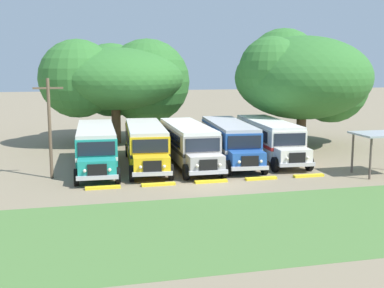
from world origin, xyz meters
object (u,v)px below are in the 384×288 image
(parked_bus_slot_4, at_px, (269,137))
(utility_pole, at_px, (50,125))
(parked_bus_slot_2, at_px, (188,142))
(parked_bus_slot_3, at_px, (230,139))
(waiting_shelter, at_px, (383,137))
(parked_bus_slot_1, at_px, (146,143))
(parked_bus_slot_0, at_px, (96,145))
(broad_shade_tree, at_px, (117,80))
(secondary_tree, at_px, (301,76))

(parked_bus_slot_4, relative_size, utility_pole, 1.76)
(parked_bus_slot_2, distance_m, parked_bus_slot_3, 3.29)
(waiting_shelter, bearing_deg, parked_bus_slot_1, 154.79)
(parked_bus_slot_0, xyz_separation_m, broad_shade_tree, (2.60, 11.53, 4.09))
(secondary_tree, height_order, utility_pole, secondary_tree)
(parked_bus_slot_4, xyz_separation_m, waiting_shelter, (4.79, -7.18, 0.87))
(parked_bus_slot_2, distance_m, parked_bus_slot_4, 6.55)
(parked_bus_slot_3, xyz_separation_m, utility_pole, (-12.55, -2.83, 1.76))
(parked_bus_slot_0, relative_size, parked_bus_slot_2, 1.00)
(parked_bus_slot_2, height_order, parked_bus_slot_3, same)
(parked_bus_slot_0, distance_m, parked_bus_slot_3, 9.68)
(parked_bus_slot_0, distance_m, parked_bus_slot_1, 3.45)
(parked_bus_slot_1, relative_size, secondary_tree, 0.83)
(secondary_tree, bearing_deg, parked_bus_slot_3, -146.00)
(parked_bus_slot_1, xyz_separation_m, parked_bus_slot_2, (2.98, -0.38, 0.00))
(parked_bus_slot_1, height_order, parked_bus_slot_3, same)
(parked_bus_slot_1, height_order, waiting_shelter, parked_bus_slot_1)
(parked_bus_slot_1, relative_size, parked_bus_slot_2, 1.01)
(parked_bus_slot_1, bearing_deg, parked_bus_slot_3, 95.66)
(parked_bus_slot_0, relative_size, waiting_shelter, 3.02)
(parked_bus_slot_2, distance_m, broad_shade_tree, 12.97)
(utility_pole, bearing_deg, parked_bus_slot_4, 11.35)
(parked_bus_slot_2, bearing_deg, secondary_tree, 118.92)
(parked_bus_slot_1, bearing_deg, broad_shade_tree, -171.15)
(parked_bus_slot_2, xyz_separation_m, parked_bus_slot_3, (3.25, 0.50, 0.00))
(parked_bus_slot_2, relative_size, utility_pole, 1.75)
(parked_bus_slot_0, xyz_separation_m, waiting_shelter, (17.71, -6.50, 0.87))
(parked_bus_slot_1, bearing_deg, parked_bus_slot_4, 97.38)
(parked_bus_slot_1, height_order, utility_pole, utility_pole)
(parked_bus_slot_1, relative_size, parked_bus_slot_3, 1.00)
(parked_bus_slot_3, relative_size, waiting_shelter, 3.05)
(parked_bus_slot_3, bearing_deg, utility_pole, -72.07)
(parked_bus_slot_3, height_order, waiting_shelter, parked_bus_slot_3)
(parked_bus_slot_1, relative_size, parked_bus_slot_4, 1.00)
(parked_bus_slot_0, height_order, parked_bus_slot_2, same)
(parked_bus_slot_1, relative_size, utility_pole, 1.77)
(parked_bus_slot_0, xyz_separation_m, parked_bus_slot_3, (9.67, 0.33, 0.00))
(parked_bus_slot_3, bearing_deg, parked_bus_slot_1, -83.70)
(parked_bus_slot_2, bearing_deg, parked_bus_slot_0, -90.42)
(parked_bus_slot_4, relative_size, broad_shade_tree, 0.81)
(parked_bus_slot_0, xyz_separation_m, utility_pole, (-2.88, -2.50, 1.76))
(parked_bus_slot_2, relative_size, parked_bus_slot_3, 0.99)
(parked_bus_slot_2, bearing_deg, waiting_shelter, 61.79)
(parked_bus_slot_4, height_order, waiting_shelter, parked_bus_slot_4)
(waiting_shelter, bearing_deg, parked_bus_slot_3, 139.62)
(utility_pole, relative_size, waiting_shelter, 1.72)
(parked_bus_slot_0, relative_size, broad_shade_tree, 0.80)
(broad_shade_tree, xyz_separation_m, waiting_shelter, (15.11, -18.03, -3.22))
(parked_bus_slot_0, height_order, secondary_tree, secondary_tree)
(waiting_shelter, bearing_deg, parked_bus_slot_4, 123.71)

